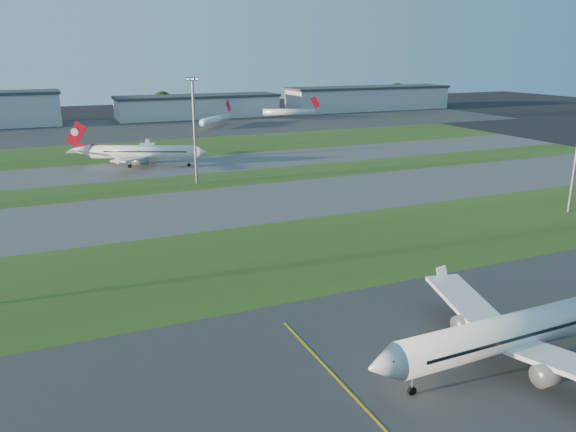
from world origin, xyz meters
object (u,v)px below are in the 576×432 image
airliner_taxiing (142,152)px  light_mast_centre (194,124)px  airliner_parked (516,331)px  mini_jet_near (216,119)px  mini_jet_far (289,112)px

airliner_taxiing → light_mast_centre: light_mast_centre is taller
airliner_parked → airliner_taxiing: bearing=96.6°
airliner_parked → mini_jet_near: (29.30, 203.02, -0.62)m
mini_jet_near → airliner_taxiing: bearing=-167.5°
airliner_parked → mini_jet_near: airliner_parked is taller
airliner_taxiing → mini_jet_far: (88.46, 95.56, -0.77)m
light_mast_centre → mini_jet_far: bearing=57.1°
mini_jet_near → mini_jet_far: (42.82, 16.98, 0.00)m
mini_jet_far → mini_jet_near: bearing=-137.5°
mini_jet_near → light_mast_centre: (-37.32, -106.90, 11.53)m
airliner_parked → light_mast_centre: bearing=93.9°
airliner_taxiing → mini_jet_near: (45.64, 78.59, -0.77)m
airliner_parked → airliner_taxiing: 125.50m
airliner_taxiing → mini_jet_near: size_ratio=1.55×
mini_jet_far → light_mast_centre: size_ratio=1.06×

